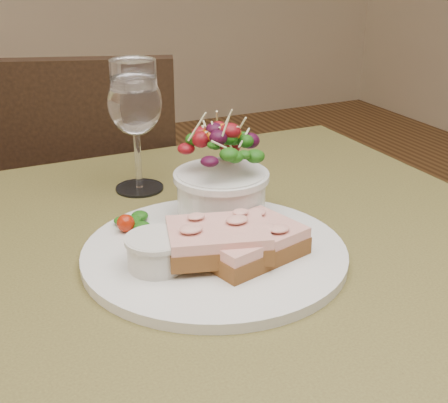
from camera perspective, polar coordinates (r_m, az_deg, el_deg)
name	(u,v)px	position (r m, az deg, el deg)	size (l,w,h in m)	color
cafe_table	(224,324)	(0.79, -0.01, -11.17)	(0.80, 0.80, 0.75)	#453D1D
chair_far	(89,308)	(1.51, -12.25, -9.50)	(0.54, 0.54, 0.90)	black
dinner_plate	(215,253)	(0.72, -0.87, -4.75)	(0.30, 0.30, 0.01)	silver
sandwich_front	(249,242)	(0.70, 2.27, -3.76)	(0.13, 0.11, 0.03)	#4D3114
sandwich_back	(218,240)	(0.69, -0.58, -3.55)	(0.13, 0.11, 0.03)	#4D3114
ramekin	(157,250)	(0.68, -6.15, -4.48)	(0.06, 0.06, 0.04)	beige
salad_bowl	(221,174)	(0.77, -0.25, 2.55)	(0.11, 0.11, 0.13)	silver
garnish	(132,222)	(0.77, -8.42, -1.88)	(0.05, 0.04, 0.02)	#0D3B0A
wine_glass	(135,107)	(0.89, -8.14, 8.53)	(0.08, 0.08, 0.18)	white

